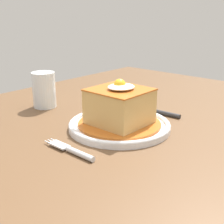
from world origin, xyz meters
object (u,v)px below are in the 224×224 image
(fork, at_px, (73,151))
(drinking_glass, at_px, (44,92))
(knife, at_px, (160,112))
(side_plate_fries, at_px, (112,92))
(main_plate, at_px, (118,126))

(fork, height_order, drinking_glass, drinking_glass)
(knife, bearing_deg, side_plate_fries, 72.75)
(fork, distance_m, knife, 0.33)
(drinking_glass, bearing_deg, main_plate, -88.86)
(main_plate, height_order, knife, main_plate)
(main_plate, distance_m, drinking_glass, 0.29)
(fork, height_order, knife, same)
(fork, bearing_deg, drinking_glass, 62.46)
(side_plate_fries, bearing_deg, drinking_glass, 168.17)
(knife, xyz_separation_m, drinking_glass, (-0.17, 0.30, 0.04))
(side_plate_fries, bearing_deg, main_plate, -135.91)
(fork, distance_m, side_plate_fries, 0.48)
(fork, xyz_separation_m, drinking_glass, (0.16, 0.30, 0.04))
(knife, height_order, side_plate_fries, side_plate_fries)
(knife, height_order, drinking_glass, drinking_glass)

